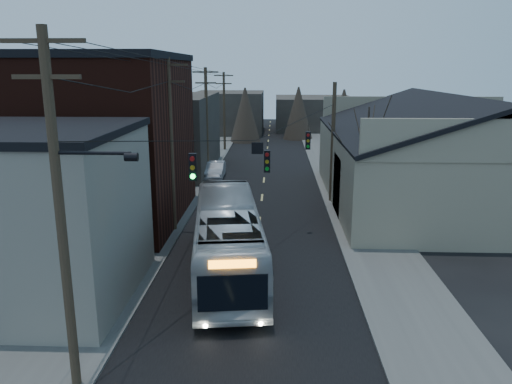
{
  "coord_description": "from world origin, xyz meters",
  "views": [
    {
      "loc": [
        0.97,
        -10.07,
        9.42
      ],
      "look_at": [
        -0.05,
        15.7,
        3.0
      ],
      "focal_mm": 35.0,
      "sensor_mm": 36.0,
      "label": 1
    }
  ],
  "objects": [
    {
      "name": "building_clapboard",
      "position": [
        -9.0,
        9.0,
        3.5
      ],
      "size": [
        8.0,
        8.0,
        7.0
      ],
      "primitive_type": "cube",
      "color": "gray",
      "rests_on": "ground"
    },
    {
      "name": "building_brick",
      "position": [
        -10.0,
        20.0,
        5.0
      ],
      "size": [
        10.0,
        12.0,
        10.0
      ],
      "primitive_type": "cube",
      "color": "black",
      "rests_on": "ground"
    },
    {
      "name": "building_far_left",
      "position": [
        -6.0,
        65.0,
        3.0
      ],
      "size": [
        10.0,
        12.0,
        6.0
      ],
      "primitive_type": "cube",
      "color": "#2F2A26",
      "rests_on": "ground"
    },
    {
      "name": "warehouse",
      "position": [
        13.0,
        25.0,
        2.7
      ],
      "size": [
        16.16,
        20.6,
        7.73
      ],
      "color": "gray",
      "rests_on": "ground"
    },
    {
      "name": "sidewalk_right",
      "position": [
        6.5,
        30.0,
        0.06
      ],
      "size": [
        4.0,
        110.0,
        0.12
      ],
      "primitive_type": "cube",
      "color": "#474744",
      "rests_on": "ground"
    },
    {
      "name": "bus",
      "position": [
        -1.23,
        11.98,
        1.71
      ],
      "size": [
        4.36,
        12.51,
        3.41
      ],
      "primitive_type": "imported",
      "rotation": [
        0.0,
        0.0,
        3.27
      ],
      "color": "#9EA4A9",
      "rests_on": "ground"
    },
    {
      "name": "parked_car",
      "position": [
        -4.3,
        32.79,
        0.72
      ],
      "size": [
        1.59,
        4.4,
        1.44
      ],
      "primitive_type": "imported",
      "rotation": [
        0.0,
        0.0,
        0.02
      ],
      "color": "#A1A3A9",
      "rests_on": "ground"
    },
    {
      "name": "building_left_far",
      "position": [
        -9.5,
        36.0,
        3.5
      ],
      "size": [
        9.0,
        14.0,
        7.0
      ],
      "primitive_type": "cube",
      "color": "#2F2A26",
      "rests_on": "ground"
    },
    {
      "name": "bare_tree",
      "position": [
        6.5,
        20.0,
        3.6
      ],
      "size": [
        0.4,
        0.4,
        7.2
      ],
      "primitive_type": "cone",
      "color": "black",
      "rests_on": "ground"
    },
    {
      "name": "building_far_right",
      "position": [
        7.0,
        70.0,
        2.5
      ],
      "size": [
        12.0,
        14.0,
        5.0
      ],
      "primitive_type": "cube",
      "color": "#2F2A26",
      "rests_on": "ground"
    },
    {
      "name": "road_surface",
      "position": [
        0.0,
        30.0,
        0.01
      ],
      "size": [
        9.0,
        110.0,
        0.02
      ],
      "primitive_type": "cube",
      "color": "black",
      "rests_on": "ground"
    },
    {
      "name": "utility_lines",
      "position": [
        -3.11,
        24.14,
        4.95
      ],
      "size": [
        11.24,
        45.28,
        10.5
      ],
      "color": "#382B1E",
      "rests_on": "ground"
    },
    {
      "name": "sidewalk_left",
      "position": [
        -6.5,
        30.0,
        0.06
      ],
      "size": [
        4.0,
        110.0,
        0.12
      ],
      "primitive_type": "cube",
      "color": "#474744",
      "rests_on": "ground"
    }
  ]
}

